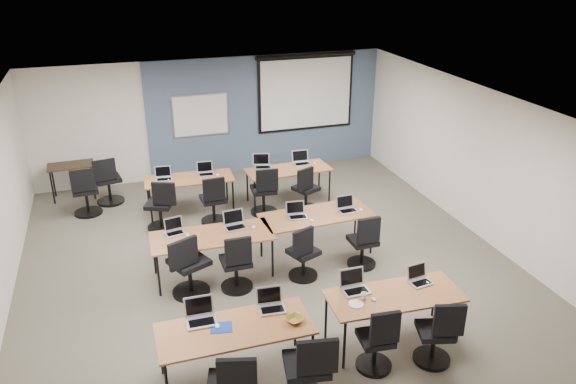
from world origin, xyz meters
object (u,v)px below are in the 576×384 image
object	(u,v)px
task_chair_2	(377,344)
laptop_11	(301,161)
projector_screen	(306,88)
task_chair_11	(306,193)
training_table_front_right	(394,298)
laptop_7	(347,207)
task_chair_7	(364,246)
laptop_8	(164,176)
task_chair_9	(214,204)
task_chair_3	(437,337)
training_table_mid_left	(212,238)
task_chair_5	(237,267)
laptop_5	(235,223)
whiteboard	(201,115)
task_chair_4	(189,270)
training_table_mid_right	(317,217)
laptop_1	(271,304)
laptop_2	(354,285)
laptop_3	(419,278)
training_table_back_left	(189,180)
training_table_front_left	(235,331)
task_chair_8	(161,209)
spare_chair_b	(86,195)
utility_table	(71,169)
task_chair_10	(265,195)
laptop_10	(262,164)
task_chair_6	(303,257)
training_table_back_right	(288,171)
laptop_4	(174,229)
laptop_0	(200,316)
task_chair_1	(309,375)
spare_chair_a	(108,184)

from	to	relation	value
task_chair_2	laptop_11	bearing A→B (deg)	85.90
projector_screen	task_chair_11	bearing A→B (deg)	-109.43
training_table_front_right	laptop_7	bearing A→B (deg)	83.31
task_chair_7	laptop_8	xyz separation A→B (m)	(-2.87, 3.13, 0.39)
laptop_7	task_chair_9	size ratio (longest dim) A/B	0.32
task_chair_2	task_chair_3	bearing A→B (deg)	-3.52
training_table_mid_left	task_chair_5	size ratio (longest dim) A/B	1.95
laptop_5	whiteboard	bearing A→B (deg)	80.98
task_chair_9	task_chair_3	bearing A→B (deg)	-71.18
task_chair_3	training_table_front_right	bearing A→B (deg)	134.98
whiteboard	task_chair_4	size ratio (longest dim) A/B	1.21
training_table_mid_right	laptop_1	bearing A→B (deg)	-125.69
projector_screen	laptop_2	world-z (taller)	projector_screen
training_table_front_right	laptop_3	xyz separation A→B (m)	(0.46, 0.18, 0.10)
training_table_front_right	task_chair_2	size ratio (longest dim) A/B	1.89
training_table_mid_right	laptop_5	distance (m)	1.44
task_chair_9	training_table_back_left	bearing A→B (deg)	114.68
laptop_8	task_chair_11	distance (m)	2.83
training_table_mid_right	laptop_7	xyz separation A→B (m)	(0.55, -0.01, 0.10)
training_table_front_left	task_chair_8	xyz separation A→B (m)	(-0.42, 4.31, -0.27)
training_table_mid_left	task_chair_8	distance (m)	2.01
projector_screen	spare_chair_b	distance (m)	5.46
utility_table	task_chair_10	bearing A→B (deg)	-30.86
laptop_1	laptop_10	xyz separation A→B (m)	(1.23, 4.81, 0.00)
laptop_5	task_chair_4	bearing A→B (deg)	-150.20
task_chair_2	projector_screen	bearing A→B (deg)	82.62
task_chair_2	laptop_11	xyz separation A→B (m)	(0.90, 5.43, 0.41)
training_table_mid_left	task_chair_9	bearing A→B (deg)	80.28
task_chair_2	task_chair_5	world-z (taller)	task_chair_5
utility_table	spare_chair_b	distance (m)	1.03
laptop_3	spare_chair_b	size ratio (longest dim) A/B	0.29
laptop_2	task_chair_10	bearing A→B (deg)	90.92
training_table_mid_left	task_chair_7	bearing A→B (deg)	-10.13
training_table_front_left	task_chair_6	bearing A→B (deg)	50.89
laptop_7	task_chair_11	xyz separation A→B (m)	(-0.15, 1.65, -0.39)
laptop_10	laptop_11	world-z (taller)	laptop_11
laptop_1	task_chair_6	world-z (taller)	laptop_1
training_table_back_right	task_chair_2	world-z (taller)	task_chair_2
whiteboard	laptop_11	size ratio (longest dim) A/B	3.61
training_table_front_left	task_chair_2	xyz separation A→B (m)	(1.70, -0.43, -0.30)
laptop_4	laptop_0	bearing A→B (deg)	-101.85
training_table_front_left	training_table_front_right	xyz separation A→B (m)	(2.15, 0.03, -0.00)
task_chair_1	task_chair_3	xyz separation A→B (m)	(1.80, 0.18, -0.04)
laptop_4	spare_chair_a	xyz separation A→B (m)	(-0.97, 3.15, -0.36)
training_table_mid_left	laptop_5	size ratio (longest dim) A/B	5.55
task_chair_2	training_table_mid_right	bearing A→B (deg)	88.99
task_chair_8	laptop_11	distance (m)	3.12
laptop_5	task_chair_9	size ratio (longest dim) A/B	0.35
whiteboard	laptop_0	distance (m)	6.64
laptop_2	task_chair_5	bearing A→B (deg)	128.05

